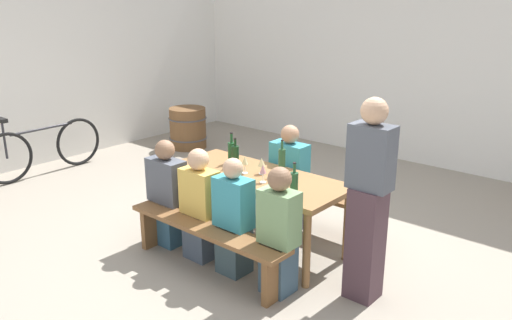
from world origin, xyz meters
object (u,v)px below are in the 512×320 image
wine_bottle_0 (294,184)px  wine_glass_2 (245,161)px  wine_bottle_2 (235,156)px  standing_host (368,204)px  wine_bottle_3 (232,152)px  seated_guest_far_0 (289,181)px  seated_guest_near_2 (234,220)px  bench_near (206,236)px  seated_guest_near_3 (279,234)px  tasting_table (256,183)px  wine_barrel (188,128)px  wine_glass_1 (263,170)px  wine_glass_0 (262,163)px  parked_bicycle_0 (44,149)px  bench_far (297,194)px  seated_guest_near_0 (167,196)px  wine_bottle_1 (282,161)px  seated_guest_near_1 (200,207)px

wine_bottle_0 → wine_glass_2: bearing=165.9°
wine_bottle_2 → wine_glass_2: wine_bottle_2 is taller
wine_bottle_2 → standing_host: bearing=-7.0°
wine_bottle_3 → seated_guest_far_0: seated_guest_far_0 is taller
wine_bottle_2 → seated_guest_near_2: 0.87m
bench_near → seated_guest_near_3: bearing=11.9°
seated_guest_near_2 → bench_near: bearing=127.0°
tasting_table → wine_bottle_3: size_ratio=5.68×
wine_barrel → seated_guest_near_3: bearing=-32.9°
seated_guest_near_2 → wine_barrel: size_ratio=1.63×
bench_near → wine_glass_1: bearing=71.1°
seated_guest_near_3 → wine_glass_1: bearing=51.5°
wine_glass_2 → standing_host: size_ratio=0.11×
wine_glass_2 → wine_glass_0: bearing=34.1°
tasting_table → wine_glass_0: size_ratio=11.30×
tasting_table → parked_bicycle_0: parked_bicycle_0 is taller
bench_far → seated_guest_near_0: size_ratio=1.62×
wine_bottle_2 → wine_glass_1: 0.56m
wine_bottle_3 → seated_guest_near_0: (-0.27, -0.66, -0.36)m
wine_glass_0 → wine_bottle_3: bearing=171.7°
bench_near → seated_guest_near_2: 0.30m
seated_guest_far_0 → wine_bottle_3: bearing=-46.3°
wine_glass_0 → wine_glass_2: wine_glass_2 is taller
wine_bottle_0 → seated_guest_near_2: (-0.42, -0.31, -0.35)m
wine_barrel → wine_bottle_2: bearing=-33.9°
wine_bottle_1 → wine_barrel: (-3.35, 1.79, -0.55)m
wine_bottle_2 → seated_guest_near_3: (1.04, -0.60, -0.33)m
wine_bottle_0 → wine_glass_0: (-0.60, 0.28, -0.00)m
seated_guest_near_0 → parked_bicycle_0: (-2.99, 0.28, -0.14)m
wine_bottle_3 → wine_bottle_0: bearing=-18.0°
wine_bottle_1 → bench_near: bearing=-101.1°
seated_guest_near_1 → bench_near: bearing=-122.8°
wine_bottle_3 → parked_bicycle_0: wine_bottle_3 is taller
bench_near → wine_bottle_3: 1.05m
seated_guest_near_2 → tasting_table: bearing=20.4°
wine_bottle_0 → wine_bottle_1: size_ratio=0.90×
seated_guest_near_0 → wine_barrel: bearing=44.6°
bench_far → standing_host: size_ratio=1.04×
seated_guest_near_3 → tasting_table: bearing=52.9°
wine_glass_2 → seated_guest_near_3: 1.02m
wine_bottle_1 → wine_bottle_2: (-0.50, -0.12, -0.02)m
tasting_table → seated_guest_near_0: 0.90m
standing_host → wine_bottle_2: bearing=-7.0°
seated_guest_near_2 → seated_guest_near_3: 0.51m
wine_bottle_2 → wine_barrel: (-2.84, 1.91, -0.53)m
wine_bottle_1 → seated_guest_near_0: (-0.87, -0.72, -0.37)m
wine_bottle_1 → wine_glass_2: bearing=-141.5°
tasting_table → wine_glass_1: 0.31m
wine_bottle_1 → seated_guest_near_1: (-0.40, -0.72, -0.37)m
wine_bottle_1 → seated_guest_near_3: 0.96m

